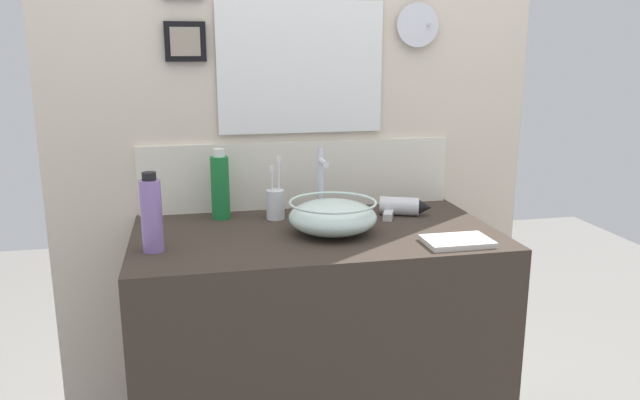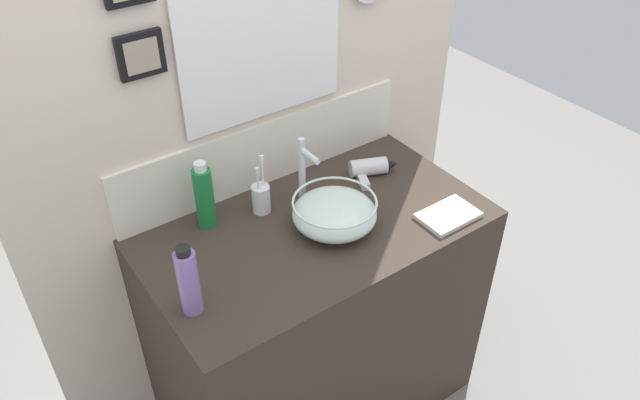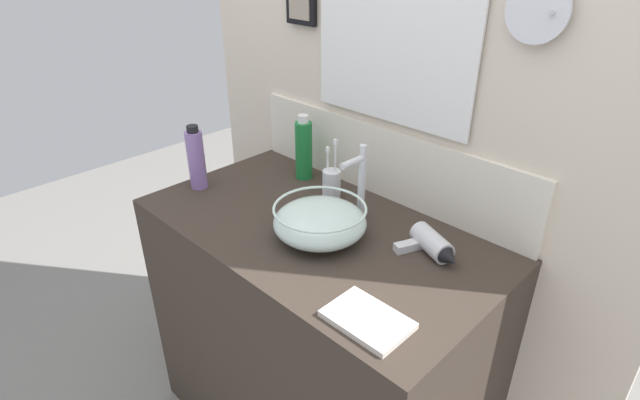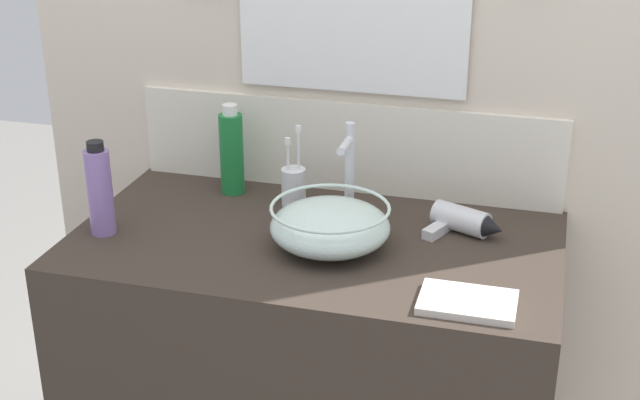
% 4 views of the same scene
% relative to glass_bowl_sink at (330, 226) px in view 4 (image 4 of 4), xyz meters
% --- Properties ---
extents(back_panel, '(1.71, 0.09, 2.52)m').
position_rel_glass_bowl_sink_xyz_m(back_panel, '(-0.05, 0.38, 0.28)').
color(back_panel, beige).
rests_on(back_panel, ground).
extents(glass_bowl_sink, '(0.27, 0.27, 0.10)m').
position_rel_glass_bowl_sink_xyz_m(glass_bowl_sink, '(0.00, 0.00, 0.00)').
color(glass_bowl_sink, silver).
rests_on(glass_bowl_sink, vanity_counter).
extents(faucet, '(0.02, 0.10, 0.24)m').
position_rel_glass_bowl_sink_xyz_m(faucet, '(-0.00, 0.17, 0.08)').
color(faucet, silver).
rests_on(faucet, vanity_counter).
extents(hair_drier, '(0.19, 0.14, 0.06)m').
position_rel_glass_bowl_sink_xyz_m(hair_drier, '(0.28, 0.16, -0.03)').
color(hair_drier, silver).
rests_on(hair_drier, vanity_counter).
extents(toothbrush_cup, '(0.06, 0.06, 0.21)m').
position_rel_glass_bowl_sink_xyz_m(toothbrush_cup, '(-0.15, 0.21, -0.00)').
color(toothbrush_cup, silver).
rests_on(toothbrush_cup, vanity_counter).
extents(soap_dispenser, '(0.06, 0.06, 0.23)m').
position_rel_glass_bowl_sink_xyz_m(soap_dispenser, '(-0.53, -0.06, 0.05)').
color(soap_dispenser, '#8C6BB2').
rests_on(soap_dispenser, vanity_counter).
extents(spray_bottle, '(0.06, 0.06, 0.24)m').
position_rel_glass_bowl_sink_xyz_m(spray_bottle, '(-0.33, 0.25, 0.06)').
color(spray_bottle, '#197233').
rests_on(spray_bottle, vanity_counter).
extents(hand_towel, '(0.19, 0.13, 0.02)m').
position_rel_glass_bowl_sink_xyz_m(hand_towel, '(0.33, -0.18, -0.05)').
color(hand_towel, silver).
rests_on(hand_towel, vanity_counter).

